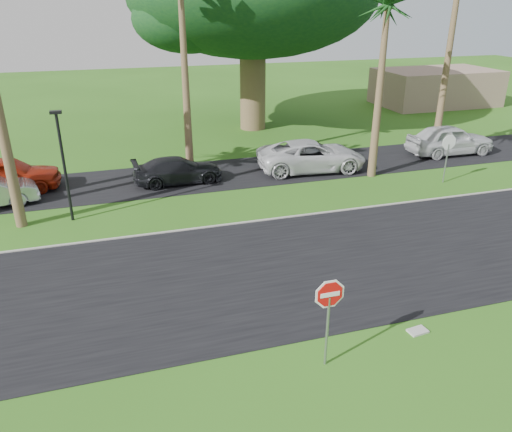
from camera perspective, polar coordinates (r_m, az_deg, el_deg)
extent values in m
plane|color=#2A5916|center=(15.56, 1.58, -10.05)|extent=(120.00, 120.00, 0.00)
cube|color=black|center=(17.18, -0.53, -6.49)|extent=(120.00, 8.00, 0.02)
cube|color=black|center=(26.56, -6.96, 4.47)|extent=(120.00, 5.00, 0.02)
cube|color=gray|center=(20.66, -3.71, -1.04)|extent=(120.00, 0.12, 0.06)
cylinder|color=gray|center=(12.87, 8.12, -12.95)|extent=(0.07, 0.07, 2.00)
cylinder|color=white|center=(12.26, 8.42, -8.81)|extent=(1.05, 0.02, 1.05)
cylinder|color=red|center=(12.26, 8.42, -8.81)|extent=(0.90, 0.02, 0.90)
cube|color=white|center=(12.26, 8.42, -8.81)|extent=(0.50, 0.02, 0.12)
cylinder|color=gray|center=(27.03, 20.87, 5.63)|extent=(0.07, 0.07, 2.00)
cylinder|color=white|center=(26.74, 21.20, 7.87)|extent=(1.05, 0.02, 1.05)
cylinder|color=red|center=(26.74, 21.20, 7.87)|extent=(0.90, 0.02, 0.90)
cube|color=white|center=(26.74, 21.20, 7.87)|extent=(0.50, 0.02, 0.12)
cone|color=brown|center=(26.88, -8.07, 15.07)|extent=(0.44, 0.44, 9.50)
cone|color=brown|center=(26.24, 13.89, 13.32)|extent=(0.44, 0.44, 8.50)
cone|color=brown|center=(31.83, 21.22, 17.35)|extent=(0.44, 0.44, 12.00)
cylinder|color=brown|center=(36.19, -0.37, 14.62)|extent=(1.80, 1.80, 6.00)
cylinder|color=black|center=(21.81, -21.01, 5.00)|extent=(0.12, 0.12, 4.50)
cube|color=black|center=(21.24, -21.93, 10.95)|extent=(0.45, 0.25, 0.12)
cube|color=gray|center=(48.06, 19.82, 13.70)|extent=(10.00, 6.00, 3.00)
imported|color=#A1210D|center=(26.96, -26.65, 4.24)|extent=(5.04, 2.26, 1.68)
imported|color=black|center=(25.62, -8.92, 5.15)|extent=(4.56, 2.03, 1.30)
imported|color=silver|center=(27.34, 6.38, 6.83)|extent=(6.09, 3.25, 1.63)
imported|color=silver|center=(32.30, 21.29, 8.11)|extent=(5.24, 2.18, 1.77)
cube|color=#A4A39C|center=(15.11, 17.99, -12.39)|extent=(0.59, 0.42, 0.06)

